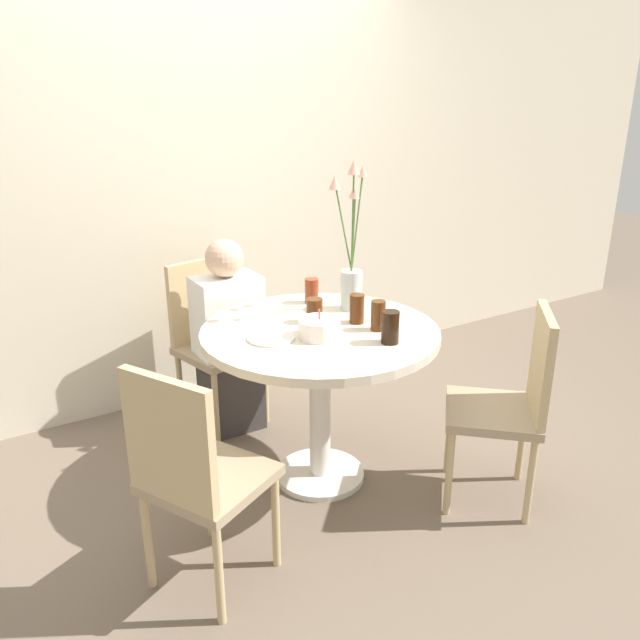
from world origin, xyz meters
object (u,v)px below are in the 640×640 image
at_px(birthday_cake, 319,328).
at_px(chair_near_front, 512,397).
at_px(drink_glass_2, 378,316).
at_px(flower_vase, 351,261).
at_px(person_boy, 229,343).
at_px(drink_glass_4, 390,327).
at_px(chair_right_flank, 193,470).
at_px(side_plate, 271,338).
at_px(drink_glass_1, 357,309).
at_px(chair_far_back, 211,333).
at_px(drink_glass_0, 314,311).
at_px(drink_glass_3, 312,291).

bearing_deg(birthday_cake, chair_near_front, -36.04).
bearing_deg(drink_glass_2, chair_near_front, -46.46).
distance_m(flower_vase, person_boy, 0.85).
bearing_deg(drink_glass_4, chair_right_flank, -175.05).
bearing_deg(side_plate, drink_glass_1, -2.97).
bearing_deg(drink_glass_1, drink_glass_2, -78.99).
xyz_separation_m(chair_near_front, flower_vase, (-0.36, 0.74, 0.50)).
distance_m(chair_far_back, drink_glass_0, 0.84).
distance_m(flower_vase, drink_glass_0, 0.31).
height_order(drink_glass_0, drink_glass_1, drink_glass_1).
xyz_separation_m(birthday_cake, drink_glass_3, (0.22, 0.43, 0.02)).
bearing_deg(birthday_cake, chair_far_back, 97.61).
bearing_deg(drink_glass_2, side_plate, 161.82).
xyz_separation_m(flower_vase, person_boy, (-0.42, 0.54, -0.52)).
bearing_deg(drink_glass_2, drink_glass_4, -108.69).
height_order(flower_vase, drink_glass_4, flower_vase).
bearing_deg(birthday_cake, drink_glass_3, 62.42).
relative_size(birthday_cake, drink_glass_0, 1.61).
bearing_deg(person_boy, chair_right_flank, -120.07).
bearing_deg(side_plate, drink_glass_0, 17.67).
bearing_deg(drink_glass_4, birthday_cake, 135.94).
xyz_separation_m(chair_far_back, drink_glass_2, (0.39, -0.99, 0.33)).
distance_m(drink_glass_1, drink_glass_4, 0.28).
xyz_separation_m(chair_near_front, side_plate, (-0.87, 0.59, 0.26)).
bearing_deg(chair_far_back, person_boy, -90.00).
bearing_deg(drink_glass_0, chair_far_back, 105.44).
distance_m(birthday_cake, drink_glass_2, 0.28).
height_order(drink_glass_1, drink_glass_4, drink_glass_4).
distance_m(drink_glass_0, drink_glass_3, 0.29).
relative_size(chair_near_front, drink_glass_1, 6.78).
relative_size(drink_glass_4, person_boy, 0.13).
distance_m(chair_near_front, drink_glass_3, 1.09).
height_order(chair_right_flank, birthday_cake, chair_right_flank).
distance_m(birthday_cake, drink_glass_1, 0.26).
bearing_deg(chair_near_front, flower_vase, -110.67).
relative_size(side_plate, drink_glass_1, 1.52).
relative_size(chair_right_flank, side_plate, 4.47).
xyz_separation_m(birthday_cake, flower_vase, (0.33, 0.24, 0.20)).
relative_size(side_plate, drink_glass_0, 1.81).
bearing_deg(flower_vase, drink_glass_4, -103.59).
height_order(chair_near_front, side_plate, chair_near_front).
relative_size(chair_far_back, drink_glass_3, 7.35).
height_order(drink_glass_0, drink_glass_3, drink_glass_3).
xyz_separation_m(flower_vase, drink_glass_2, (-0.06, -0.30, -0.18)).
bearing_deg(side_plate, chair_far_back, 85.72).
height_order(chair_far_back, drink_glass_3, chair_far_back).
bearing_deg(person_boy, drink_glass_1, -64.72).
height_order(drink_glass_1, drink_glass_2, same).
relative_size(chair_right_flank, drink_glass_2, 6.76).
bearing_deg(chair_right_flank, person_boy, -56.58).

